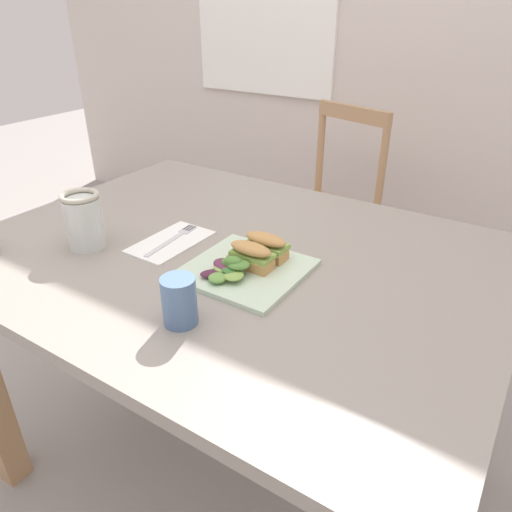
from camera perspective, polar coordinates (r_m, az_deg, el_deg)
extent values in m
plane|color=gray|center=(1.54, -10.25, -26.70)|extent=(9.38, 9.38, 0.00)
cube|color=gray|center=(1.11, -2.98, 0.00)|extent=(1.22, 0.92, 0.03)
cube|color=tan|center=(1.86, -9.29, -0.97)|extent=(0.07, 0.07, 0.71)
cube|color=tan|center=(1.48, 24.67, -12.05)|extent=(0.07, 0.07, 0.71)
cylinder|color=tan|center=(2.17, 0.78, -0.16)|extent=(0.03, 0.03, 0.43)
cylinder|color=tan|center=(1.97, 7.36, -3.74)|extent=(0.03, 0.03, 0.43)
cylinder|color=tan|center=(2.39, 6.91, 2.39)|extent=(0.03, 0.03, 0.43)
cylinder|color=tan|center=(2.20, 13.37, -0.60)|extent=(0.03, 0.03, 0.43)
cube|color=tan|center=(2.08, 7.48, 5.07)|extent=(0.50, 0.50, 0.02)
cylinder|color=tan|center=(2.24, 7.76, 12.75)|extent=(0.03, 0.03, 0.42)
cylinder|color=tan|center=(2.04, 14.94, 10.50)|extent=(0.03, 0.03, 0.42)
cube|color=tan|center=(2.09, 11.67, 16.42)|extent=(0.35, 0.13, 0.06)
cube|color=beige|center=(1.02, -1.22, -1.64)|extent=(0.24, 0.24, 0.01)
cube|color=tan|center=(1.01, -0.62, -0.76)|extent=(0.10, 0.04, 0.02)
cube|color=#84A84C|center=(1.01, -0.44, 0.17)|extent=(0.09, 0.05, 0.01)
ellipsoid|color=tan|center=(1.00, -0.63, 0.90)|extent=(0.10, 0.05, 0.02)
cube|color=tan|center=(1.05, 1.15, 0.42)|extent=(0.10, 0.04, 0.02)
cube|color=#84A84C|center=(1.05, 1.34, 1.32)|extent=(0.09, 0.05, 0.01)
ellipsoid|color=tan|center=(1.04, 1.17, 2.03)|extent=(0.10, 0.05, 0.02)
ellipsoid|color=#518438|center=(1.03, -1.47, -0.62)|extent=(0.06, 0.07, 0.01)
ellipsoid|color=#4C2338|center=(0.98, -5.17, -2.11)|extent=(0.06, 0.06, 0.01)
ellipsoid|color=#518438|center=(0.99, -2.85, -0.77)|extent=(0.05, 0.04, 0.02)
ellipsoid|color=#6B9E47|center=(0.96, -4.65, -2.63)|extent=(0.04, 0.04, 0.02)
ellipsoid|color=#84A84C|center=(0.96, -2.68, -2.33)|extent=(0.05, 0.05, 0.01)
ellipsoid|color=#84A84C|center=(0.99, -3.95, -1.39)|extent=(0.04, 0.04, 0.01)
ellipsoid|color=#602D47|center=(0.99, -3.68, -1.09)|extent=(0.07, 0.06, 0.02)
ellipsoid|color=#518438|center=(0.98, -2.80, -0.61)|extent=(0.05, 0.04, 0.02)
ellipsoid|color=#518438|center=(0.98, -2.07, -1.07)|extent=(0.06, 0.06, 0.01)
ellipsoid|color=#3D7033|center=(0.99, -3.19, -1.18)|extent=(0.07, 0.07, 0.01)
cube|color=white|center=(1.16, -10.19, 1.69)|extent=(0.12, 0.21, 0.00)
cube|color=silver|center=(1.14, -10.88, 1.40)|extent=(0.02, 0.14, 0.00)
cube|color=silver|center=(1.21, -8.20, 3.17)|extent=(0.03, 0.05, 0.00)
cube|color=#38383D|center=(1.21, -7.71, 3.30)|extent=(0.00, 0.03, 0.00)
cube|color=#38383D|center=(1.21, -8.02, 3.38)|extent=(0.00, 0.03, 0.00)
cube|color=#38383D|center=(1.22, -8.33, 3.45)|extent=(0.00, 0.03, 0.00)
cylinder|color=#995623|center=(1.17, -19.81, 3.23)|extent=(0.08, 0.08, 0.10)
cylinder|color=silver|center=(1.17, -19.90, 3.76)|extent=(0.09, 0.09, 0.12)
torus|color=#B7B29E|center=(1.14, -20.45, 6.79)|extent=(0.09, 0.09, 0.01)
cylinder|color=#4C6B93|center=(0.85, -9.18, -5.35)|extent=(0.06, 0.06, 0.09)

